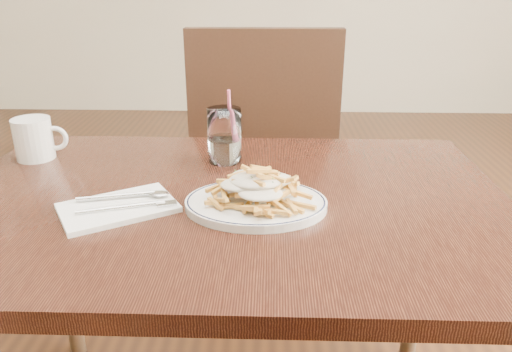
{
  "coord_description": "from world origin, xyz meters",
  "views": [
    {
      "loc": [
        0.09,
        -0.96,
        1.19
      ],
      "look_at": [
        0.06,
        -0.06,
        0.82
      ],
      "focal_mm": 35.0,
      "sensor_mm": 36.0,
      "label": 1
    }
  ],
  "objects_px": {
    "chair_far": "(264,156)",
    "water_glass": "(225,139)",
    "coffee_mug": "(35,139)",
    "fries_plate": "(256,203)",
    "table": "(228,228)",
    "loaded_fries": "(256,185)"
  },
  "relations": [
    {
      "from": "fries_plate",
      "to": "coffee_mug",
      "type": "xyz_separation_m",
      "value": [
        -0.57,
        0.27,
        0.04
      ]
    },
    {
      "from": "chair_far",
      "to": "loaded_fries",
      "type": "distance_m",
      "value": 0.77
    },
    {
      "from": "fries_plate",
      "to": "loaded_fries",
      "type": "bearing_deg",
      "value": 153.43
    },
    {
      "from": "loaded_fries",
      "to": "water_glass",
      "type": "xyz_separation_m",
      "value": [
        -0.09,
        0.27,
        0.01
      ]
    },
    {
      "from": "fries_plate",
      "to": "water_glass",
      "type": "height_order",
      "value": "water_glass"
    },
    {
      "from": "chair_far",
      "to": "loaded_fries",
      "type": "bearing_deg",
      "value": -90.28
    },
    {
      "from": "water_glass",
      "to": "loaded_fries",
      "type": "bearing_deg",
      "value": -72.04
    },
    {
      "from": "table",
      "to": "fries_plate",
      "type": "relative_size",
      "value": 4.08
    },
    {
      "from": "table",
      "to": "loaded_fries",
      "type": "height_order",
      "value": "loaded_fries"
    },
    {
      "from": "chair_far",
      "to": "fries_plate",
      "type": "relative_size",
      "value": 3.53
    },
    {
      "from": "fries_plate",
      "to": "coffee_mug",
      "type": "height_order",
      "value": "coffee_mug"
    },
    {
      "from": "chair_far",
      "to": "coffee_mug",
      "type": "relative_size",
      "value": 7.79
    },
    {
      "from": "table",
      "to": "fries_plate",
      "type": "xyz_separation_m",
      "value": [
        0.06,
        -0.06,
        0.09
      ]
    },
    {
      "from": "table",
      "to": "chair_far",
      "type": "xyz_separation_m",
      "value": [
        0.07,
        0.69,
        -0.08
      ]
    },
    {
      "from": "table",
      "to": "chair_far",
      "type": "distance_m",
      "value": 0.7
    },
    {
      "from": "chair_far",
      "to": "water_glass",
      "type": "distance_m",
      "value": 0.53
    },
    {
      "from": "loaded_fries",
      "to": "water_glass",
      "type": "height_order",
      "value": "water_glass"
    },
    {
      "from": "water_glass",
      "to": "coffee_mug",
      "type": "bearing_deg",
      "value": 179.65
    },
    {
      "from": "table",
      "to": "water_glass",
      "type": "relative_size",
      "value": 6.53
    },
    {
      "from": "table",
      "to": "loaded_fries",
      "type": "relative_size",
      "value": 5.45
    },
    {
      "from": "fries_plate",
      "to": "water_glass",
      "type": "distance_m",
      "value": 0.29
    },
    {
      "from": "table",
      "to": "coffee_mug",
      "type": "bearing_deg",
      "value": 157.06
    }
  ]
}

